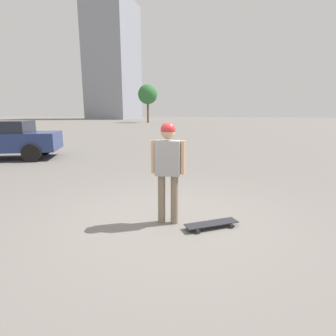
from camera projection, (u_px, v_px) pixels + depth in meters
name	position (u px, v px, depth m)	size (l,w,h in m)	color
ground_plane	(168.00, 222.00, 4.26)	(220.00, 220.00, 0.00)	slate
person	(168.00, 162.00, 4.05)	(0.53, 0.23, 1.61)	#7A6B56
skateboard	(212.00, 224.00, 4.05)	(0.83, 0.65, 0.08)	#232328
car_parked_near	(3.00, 139.00, 9.99)	(4.39, 3.33, 1.45)	navy
building_block_distant	(113.00, 61.00, 74.41)	(11.49, 14.96, 32.18)	gray
tree_distant	(148.00, 95.00, 47.12)	(3.48, 3.48, 6.77)	brown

